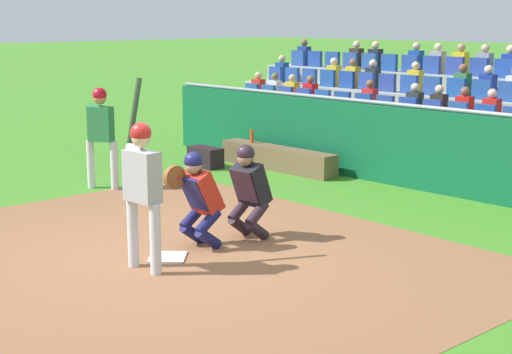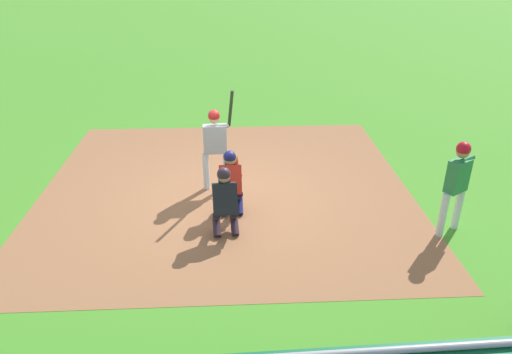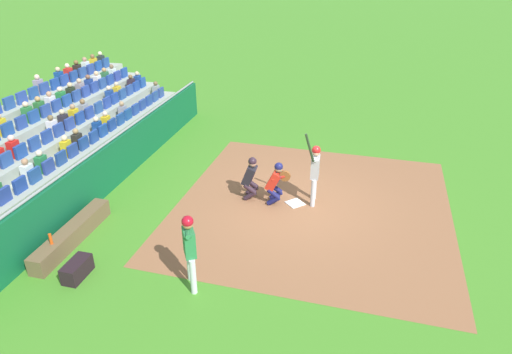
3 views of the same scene
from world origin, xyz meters
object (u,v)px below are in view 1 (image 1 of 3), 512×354
(water_bottle_on_bench, at_px, (252,136))
(equipment_duffel_bag, at_px, (205,157))
(home_plate_marker, at_px, (168,257))
(batter_at_plate, at_px, (142,179))
(on_deck_batter, at_px, (101,128))
(catcher_crouching, at_px, (197,194))
(home_plate_umpire, at_px, (249,187))
(dugout_bench, at_px, (277,158))

(water_bottle_on_bench, bearing_deg, equipment_duffel_bag, 64.79)
(home_plate_marker, xyz_separation_m, batter_at_plate, (-0.18, 0.47, 1.07))
(water_bottle_on_bench, height_order, on_deck_batter, on_deck_batter)
(catcher_crouching, distance_m, water_bottle_on_bench, 5.84)
(batter_at_plate, xyz_separation_m, on_deck_batter, (4.14, -2.05, -0.03))
(batter_at_plate, bearing_deg, home_plate_umpire, -85.58)
(on_deck_batter, bearing_deg, equipment_duffel_bag, -82.97)
(dugout_bench, height_order, equipment_duffel_bag, dugout_bench)
(home_plate_marker, relative_size, home_plate_umpire, 0.34)
(home_plate_marker, height_order, on_deck_batter, on_deck_batter)
(home_plate_umpire, height_order, water_bottle_on_bench, home_plate_umpire)
(home_plate_umpire, bearing_deg, on_deck_batter, -3.69)
(home_plate_marker, xyz_separation_m, equipment_duffel_bag, (4.27, -4.13, 0.18))
(batter_at_plate, height_order, home_plate_umpire, batter_at_plate)
(home_plate_umpire, height_order, dugout_bench, home_plate_umpire)
(batter_at_plate, xyz_separation_m, equipment_duffel_bag, (4.46, -4.60, -0.89))
(home_plate_marker, xyz_separation_m, dugout_bench, (3.14, -5.01, 0.20))
(equipment_duffel_bag, bearing_deg, water_bottle_on_bench, -114.46)
(home_plate_marker, bearing_deg, catcher_crouching, -81.23)
(batter_at_plate, xyz_separation_m, water_bottle_on_bench, (4.05, -5.48, -0.51))
(home_plate_marker, distance_m, water_bottle_on_bench, 6.34)
(batter_at_plate, height_order, water_bottle_on_bench, batter_at_plate)
(water_bottle_on_bench, xyz_separation_m, on_deck_batter, (0.10, 3.43, 0.48))
(home_plate_marker, bearing_deg, on_deck_batter, -21.68)
(batter_at_plate, height_order, equipment_duffel_bag, batter_at_plate)
(home_plate_marker, bearing_deg, dugout_bench, -57.91)
(water_bottle_on_bench, bearing_deg, dugout_bench, -179.65)
(batter_at_plate, relative_size, dugout_bench, 0.79)
(batter_at_plate, bearing_deg, catcher_crouching, -75.32)
(home_plate_umpire, bearing_deg, batter_at_plate, 94.42)
(water_bottle_on_bench, bearing_deg, on_deck_batter, 88.40)
(equipment_duffel_bag, bearing_deg, dugout_bench, -141.55)
(catcher_crouching, height_order, dugout_bench, catcher_crouching)
(on_deck_batter, bearing_deg, catcher_crouching, 165.22)
(home_plate_umpire, xyz_separation_m, equipment_duffel_bag, (4.32, -2.81, -0.51))
(catcher_crouching, bearing_deg, home_plate_marker, 98.77)
(batter_at_plate, distance_m, water_bottle_on_bench, 6.83)
(dugout_bench, xyz_separation_m, water_bottle_on_bench, (0.72, 0.00, 0.36))
(dugout_bench, relative_size, water_bottle_on_bench, 10.35)
(catcher_crouching, bearing_deg, on_deck_batter, -14.78)
(catcher_crouching, distance_m, equipment_duffel_bag, 5.53)
(home_plate_marker, xyz_separation_m, catcher_crouching, (0.09, -0.55, 0.70))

